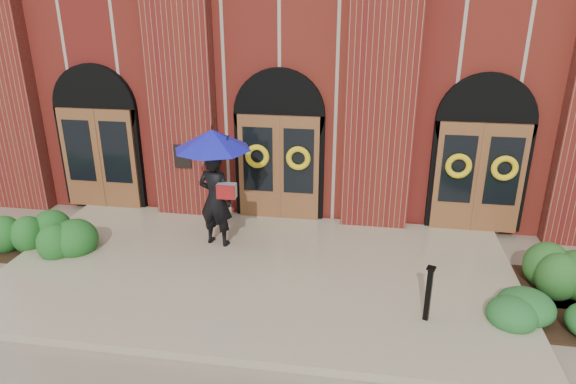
# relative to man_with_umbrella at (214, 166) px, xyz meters

# --- Properties ---
(ground) EXTENTS (90.00, 90.00, 0.00)m
(ground) POSITION_rel_man_with_umbrella_xyz_m (1.06, -1.12, -1.92)
(ground) COLOR gray
(ground) RESTS_ON ground
(landing) EXTENTS (10.00, 5.30, 0.15)m
(landing) POSITION_rel_man_with_umbrella_xyz_m (1.06, -0.97, -1.85)
(landing) COLOR tan
(landing) RESTS_ON ground
(church_building) EXTENTS (16.20, 12.53, 7.00)m
(church_building) POSITION_rel_man_with_umbrella_xyz_m (1.06, 7.66, 1.58)
(church_building) COLOR #5E1D14
(church_building) RESTS_ON ground
(man_with_umbrella) EXTENTS (1.89, 1.89, 2.53)m
(man_with_umbrella) POSITION_rel_man_with_umbrella_xyz_m (0.00, 0.00, 0.00)
(man_with_umbrella) COLOR black
(man_with_umbrella) RESTS_ON landing
(metal_post) EXTENTS (0.17, 0.17, 0.99)m
(metal_post) POSITION_rel_man_with_umbrella_xyz_m (4.21, -2.15, -1.26)
(metal_post) COLOR black
(metal_post) RESTS_ON landing
(hedge_wall_left) EXTENTS (3.00, 1.20, 0.77)m
(hedge_wall_left) POSITION_rel_man_with_umbrella_xyz_m (-4.14, -0.62, -1.54)
(hedge_wall_left) COLOR #1C541C
(hedge_wall_left) RESTS_ON ground
(hedge_front_right) EXTENTS (1.47, 1.26, 0.52)m
(hedge_front_right) POSITION_rel_man_with_umbrella_xyz_m (6.16, -1.59, -1.66)
(hedge_front_right) COLOR #1F5623
(hedge_front_right) RESTS_ON ground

